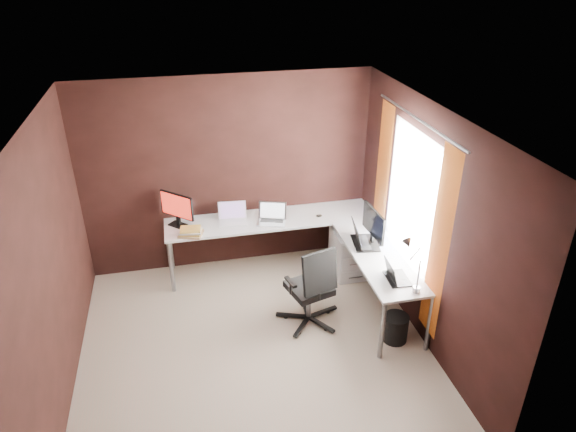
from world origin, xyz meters
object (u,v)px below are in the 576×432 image
at_px(wastebasket, 395,328).
at_px(drawer_pedestal, 350,253).
at_px(book_stack, 191,232).
at_px(office_chair, 311,300).
at_px(monitor_left, 177,208).
at_px(laptop_silver, 272,218).
at_px(monitor_right, 374,224).
at_px(laptop_black_big, 362,240).
at_px(laptop_black_small, 395,276).
at_px(laptop_white, 233,217).
at_px(desk_lamp, 411,259).

bearing_deg(wastebasket, drawer_pedestal, 92.99).
height_order(book_stack, office_chair, office_chair).
distance_m(drawer_pedestal, monitor_left, 2.25).
bearing_deg(wastebasket, laptop_silver, 122.41).
xyz_separation_m(monitor_right, wastebasket, (-0.01, -0.83, -0.82)).
relative_size(laptop_black_big, laptop_black_small, 1.36).
xyz_separation_m(laptop_silver, laptop_black_small, (0.99, -1.53, -0.00)).
bearing_deg(drawer_pedestal, wastebasket, -87.01).
xyz_separation_m(laptop_white, book_stack, (-0.53, -0.24, -0.01)).
distance_m(drawer_pedestal, book_stack, 2.03).
bearing_deg(monitor_left, drawer_pedestal, 31.42).
height_order(laptop_white, laptop_silver, same).
xyz_separation_m(book_stack, office_chair, (1.22, -1.00, -0.48)).
distance_m(monitor_left, wastebasket, 2.92).
bearing_deg(monitor_right, book_stack, 68.56).
xyz_separation_m(drawer_pedestal, monitor_right, (0.08, -0.51, 0.68)).
height_order(laptop_black_big, wastebasket, laptop_black_big).
distance_m(monitor_right, laptop_silver, 1.31).
relative_size(laptop_white, wastebasket, 1.20).
relative_size(monitor_left, laptop_silver, 1.04).
bearing_deg(book_stack, laptop_black_big, -18.56).
bearing_deg(desk_lamp, book_stack, 161.49).
distance_m(monitor_right, office_chair, 1.12).
xyz_separation_m(drawer_pedestal, laptop_black_small, (0.04, -1.25, 0.48)).
relative_size(laptop_black_small, office_chair, 0.32).
distance_m(monitor_left, office_chair, 1.99).
bearing_deg(book_stack, laptop_white, 24.62).
relative_size(laptop_black_small, desk_lamp, 0.56).
distance_m(laptop_silver, laptop_black_big, 1.19).
relative_size(monitor_left, laptop_white, 1.15).
distance_m(monitor_right, book_stack, 2.16).
bearing_deg(monitor_right, wastebasket, 175.95).
xyz_separation_m(monitor_right, laptop_black_big, (-0.12, 0.01, -0.19)).
bearing_deg(laptop_black_small, desk_lamp, -158.93).
height_order(laptop_white, office_chair, office_chair).
distance_m(monitor_right, laptop_black_small, 0.77).
bearing_deg(laptop_silver, drawer_pedestal, 2.49).
distance_m(drawer_pedestal, wastebasket, 1.35).
bearing_deg(laptop_silver, book_stack, -154.34).
distance_m(monitor_right, desk_lamp, 0.94).
xyz_separation_m(drawer_pedestal, office_chair, (-0.75, -0.85, -0.01)).
xyz_separation_m(book_stack, desk_lamp, (2.06, -1.59, 0.32)).
bearing_deg(monitor_right, laptop_white, 55.56).
bearing_deg(laptop_black_small, wastebasket, -155.50).
xyz_separation_m(laptop_silver, wastebasket, (1.02, -1.61, -0.63)).
distance_m(monitor_left, laptop_black_big, 2.26).
height_order(drawer_pedestal, laptop_black_small, laptop_black_small).
distance_m(laptop_white, laptop_silver, 0.49).
height_order(monitor_left, monitor_right, monitor_right).
bearing_deg(drawer_pedestal, desk_lamp, -86.23).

